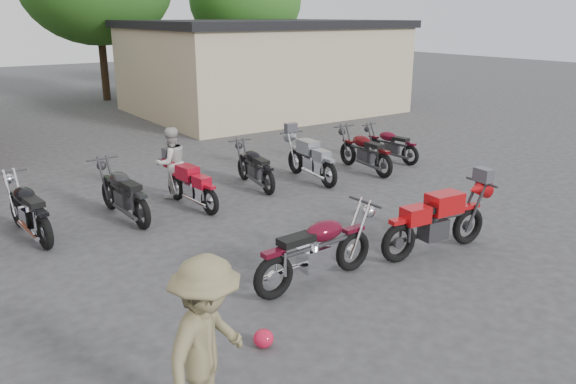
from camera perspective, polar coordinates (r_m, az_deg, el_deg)
ground at (r=8.27m, az=3.79°, el=-11.24°), size 90.00×90.00×0.00m
stucco_building at (r=24.52m, az=-2.74°, el=12.32°), size 10.00×8.00×3.50m
tree_2 at (r=28.92m, az=-18.73°, el=17.52°), size 7.04×7.04×8.80m
tree_3 at (r=32.21m, az=-4.31°, el=17.19°), size 6.08×6.08×7.60m
vintage_motorcycle at (r=8.58m, az=3.04°, el=-5.42°), size 2.22×0.82×1.27m
sportbike at (r=10.01m, az=14.96°, el=-2.54°), size 2.27×0.95×1.28m
helmet at (r=7.25m, az=-2.51°, el=-14.64°), size 0.32×0.32×0.24m
person_light at (r=12.87m, az=-11.79°, el=2.91°), size 0.82×0.66×1.62m
person_tan at (r=5.62m, az=-8.17°, el=-15.40°), size 1.40×1.26×1.88m
row_bike_2 at (r=11.42m, az=-24.92°, el=-1.33°), size 0.90×2.14×1.21m
row_bike_3 at (r=11.80m, az=-16.43°, el=0.21°), size 0.85×2.14×1.21m
row_bike_4 at (r=12.20m, az=-9.85°, el=0.91°), size 0.82×1.91×1.07m
row_bike_5 at (r=13.48m, az=-3.41°, el=2.81°), size 0.86×1.97×1.11m
row_bike_6 at (r=14.01m, az=2.31°, el=3.58°), size 0.83×2.11×1.20m
row_bike_7 at (r=14.98m, az=7.77°, el=4.35°), size 0.82×2.10×1.20m
row_bike_8 at (r=16.19m, az=10.38°, el=4.95°), size 0.79×1.87×1.05m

